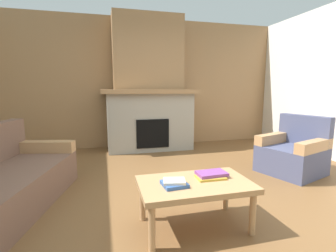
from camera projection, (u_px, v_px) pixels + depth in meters
name	position (u px, v px, depth m)	size (l,w,h in m)	color
ground	(192.00, 203.00, 2.72)	(9.00, 9.00, 0.00)	brown
wall_back_wood_panel	(146.00, 84.00, 5.39)	(6.00, 0.12, 2.70)	#997047
fireplace	(149.00, 93.00, 5.06)	(1.90, 0.82, 2.70)	gray
couch	(0.00, 183.00, 2.55)	(1.23, 1.95, 0.85)	brown
armchair	(293.00, 153.00, 3.69)	(0.96, 0.96, 0.85)	#474C6B
coffee_table	(195.00, 188.00, 2.21)	(1.00, 0.60, 0.43)	tan
book_stack_near_edge	(174.00, 183.00, 2.12)	(0.22, 0.21, 0.05)	#335699
book_stack_center	(211.00, 175.00, 2.31)	(0.30, 0.21, 0.05)	gold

